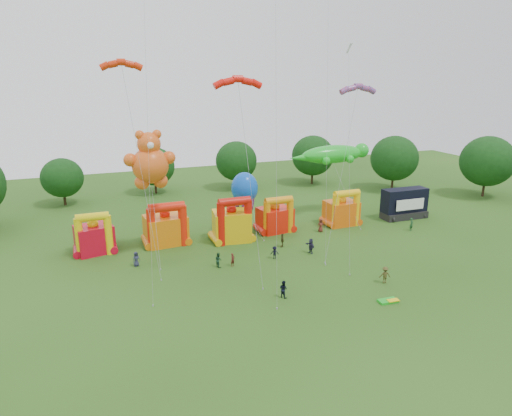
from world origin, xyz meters
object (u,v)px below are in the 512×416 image
object	(u,v)px
teddy_bear_kite	(151,173)
spectator_0	(136,259)
bouncy_castle_0	(94,237)
spectator_4	(282,240)
octopus_kite	(247,198)
gecko_kite	(334,159)
bouncy_castle_2	(232,224)
stage_trailer	(404,204)

from	to	relation	value
teddy_bear_kite	spectator_0	bearing A→B (deg)	-134.22
bouncy_castle_0	spectator_4	world-z (taller)	bouncy_castle_0
teddy_bear_kite	octopus_kite	bearing A→B (deg)	15.54
gecko_kite	bouncy_castle_2	bearing A→B (deg)	-162.33
teddy_bear_kite	octopus_kite	size ratio (longest dim) A/B	1.78
bouncy_castle_2	octopus_kite	size ratio (longest dim) A/B	0.72
octopus_kite	teddy_bear_kite	bearing A→B (deg)	-164.46
bouncy_castle_2	spectator_4	distance (m)	7.40
bouncy_castle_2	spectator_0	xyz separation A→B (m)	(-13.58, -4.34, -1.56)
bouncy_castle_0	teddy_bear_kite	distance (m)	11.68
bouncy_castle_2	stage_trailer	distance (m)	29.11
bouncy_castle_0	teddy_bear_kite	xyz separation A→B (m)	(7.27, -3.42, 8.47)
bouncy_castle_2	spectator_0	bearing A→B (deg)	-162.26
teddy_bear_kite	bouncy_castle_2	bearing A→B (deg)	7.63
gecko_kite	spectator_4	size ratio (longest dim) A/B	7.61
stage_trailer	gecko_kite	size ratio (longest dim) A/B	0.52
bouncy_castle_2	gecko_kite	world-z (taller)	gecko_kite
spectator_0	stage_trailer	bearing A→B (deg)	-14.65
spectator_0	spectator_4	distance (m)	19.09
bouncy_castle_0	stage_trailer	distance (m)	47.17
teddy_bear_kite	spectator_0	distance (m)	10.55
spectator_4	bouncy_castle_0	bearing A→B (deg)	-85.96
gecko_kite	spectator_4	bearing A→B (deg)	-141.89
spectator_0	spectator_4	bearing A→B (deg)	-21.81
bouncy_castle_0	bouncy_castle_2	bearing A→B (deg)	-6.26
stage_trailer	teddy_bear_kite	distance (m)	40.75
bouncy_castle_0	octopus_kite	size ratio (longest dim) A/B	0.63
bouncy_castle_0	gecko_kite	size ratio (longest dim) A/B	0.40
teddy_bear_kite	bouncy_castle_0	bearing A→B (deg)	154.83
bouncy_castle_0	teddy_bear_kite	size ratio (longest dim) A/B	0.36
gecko_kite	spectator_0	world-z (taller)	gecko_kite
spectator_4	stage_trailer	bearing A→B (deg)	121.62
octopus_kite	spectator_4	xyz separation A→B (m)	(2.47, -7.10, -4.25)
teddy_bear_kite	gecko_kite	xyz separation A→B (m)	(30.13, 7.61, -1.37)
spectator_4	teddy_bear_kite	bearing A→B (deg)	-81.46
bouncy_castle_2	stage_trailer	world-z (taller)	bouncy_castle_2
stage_trailer	octopus_kite	size ratio (longest dim) A/B	0.83
stage_trailer	gecko_kite	distance (m)	13.37
spectator_0	spectator_4	xyz separation A→B (m)	(19.08, -0.37, 0.02)
octopus_kite	spectator_4	distance (m)	8.64
bouncy_castle_2	teddy_bear_kite	distance (m)	13.59
bouncy_castle_0	spectator_0	size ratio (longest dim) A/B	3.10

